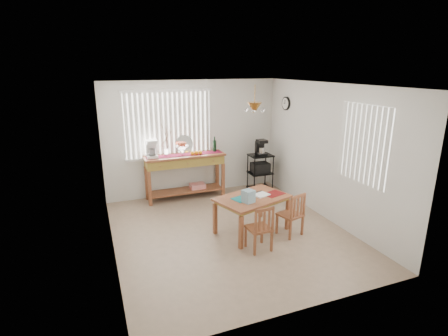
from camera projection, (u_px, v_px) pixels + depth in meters
name	position (u px, v px, depth m)	size (l,w,h in m)	color
ground	(230.00, 232.00, 6.31)	(4.00, 4.50, 0.01)	tan
room_shell	(230.00, 140.00, 5.84)	(4.20, 4.70, 2.70)	silver
sideboard	(185.00, 166.00, 7.77)	(1.78, 0.50, 1.00)	brown
sideboard_items	(172.00, 149.00, 7.57)	(1.69, 0.43, 0.77)	maroon
wire_cart	(260.00, 169.00, 8.27)	(0.52, 0.42, 0.89)	black
cart_items	(261.00, 148.00, 8.13)	(0.21, 0.25, 0.37)	black
dining_table	(252.00, 201.00, 6.18)	(1.43, 1.14, 0.67)	brown
table_items	(252.00, 196.00, 5.99)	(1.04, 0.49, 0.21)	#15757A
chair_left	(260.00, 228.00, 5.60)	(0.38, 0.38, 0.78)	brown
chair_right	(292.00, 215.00, 6.10)	(0.46, 0.46, 0.80)	brown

